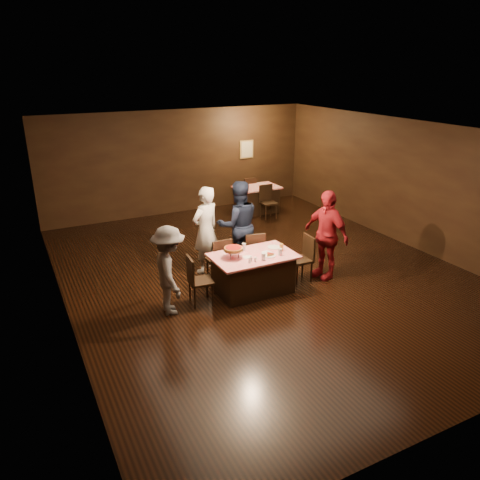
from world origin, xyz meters
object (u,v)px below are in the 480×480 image
at_px(chair_back_near, 269,202).
at_px(plate_empty, 274,247).
at_px(diner_red_shirt, 326,235).
at_px(glass_front_right, 280,252).
at_px(chair_back_far, 247,192).
at_px(diner_navy_hoodie, 238,225).
at_px(glass_back, 244,247).
at_px(diner_white_jacket, 206,230).
at_px(glass_amber, 281,247).
at_px(pizza_stand, 233,249).
at_px(glass_front_left, 263,257).
at_px(chair_far_left, 218,259).
at_px(chair_end_left, 201,280).
at_px(chair_far_right, 253,252).
at_px(diner_grey_knit, 169,271).
at_px(main_table, 253,273).
at_px(chair_end_right, 300,259).
at_px(back_table, 257,199).

bearing_deg(chair_back_near, plate_empty, -116.34).
relative_size(diner_red_shirt, glass_front_right, 13.35).
height_order(chair_back_far, glass_front_right, chair_back_far).
distance_m(diner_navy_hoodie, glass_back, 0.98).
bearing_deg(diner_white_jacket, glass_amber, 107.97).
height_order(pizza_stand, glass_amber, pizza_stand).
distance_m(plate_empty, glass_front_left, 0.68).
xyz_separation_m(chair_far_left, glass_back, (0.35, -0.45, 0.37)).
bearing_deg(pizza_stand, chair_end_left, -175.91).
xyz_separation_m(chair_far_left, diner_red_shirt, (2.05, -0.82, 0.46)).
xyz_separation_m(diner_white_jacket, glass_front_right, (0.89, -1.53, -0.10)).
height_order(chair_far_right, diner_grey_knit, diner_grey_knit).
bearing_deg(chair_far_left, glass_front_right, 129.07).
relative_size(chair_far_right, chair_back_near, 1.00).
bearing_deg(plate_empty, pizza_stand, -173.99).
distance_m(main_table, glass_front_left, 0.55).
bearing_deg(plate_empty, glass_front_left, -138.01).
distance_m(chair_back_far, glass_front_right, 5.84).
relative_size(chair_back_near, glass_front_left, 6.79).
height_order(chair_end_right, chair_back_near, same).
distance_m(diner_grey_knit, pizza_stand, 1.32).
bearing_deg(back_table, main_table, -119.74).
bearing_deg(glass_amber, chair_far_left, 141.34).
distance_m(chair_end_right, pizza_stand, 1.57).
bearing_deg(diner_navy_hoodie, glass_amber, 114.81).
bearing_deg(glass_back, chair_back_near, 53.30).
distance_m(diner_navy_hoodie, pizza_stand, 1.35).
distance_m(diner_navy_hoodie, glass_front_right, 1.48).
distance_m(chair_end_right, chair_back_far, 5.38).
bearing_deg(diner_white_jacket, diner_navy_hoodie, 154.42).
bearing_deg(chair_far_left, chair_end_left, 45.68).
distance_m(chair_far_right, chair_end_right, 1.03).
bearing_deg(main_table, diner_navy_hoodie, 76.45).
height_order(diner_white_jacket, plate_empty, diner_white_jacket).
xyz_separation_m(chair_end_right, diner_white_jacket, (-1.54, 1.28, 0.46)).
relative_size(back_table, diner_navy_hoodie, 0.67).
relative_size(diner_navy_hoodie, diner_red_shirt, 1.03).
height_order(chair_back_near, diner_red_shirt, diner_red_shirt).
distance_m(diner_white_jacket, diner_red_shirt, 2.49).
distance_m(chair_back_near, diner_navy_hoodie, 3.56).
xyz_separation_m(chair_end_left, diner_red_shirt, (2.75, -0.07, 0.46)).
distance_m(main_table, chair_far_right, 0.85).
height_order(chair_back_far, glass_amber, chair_back_far).
bearing_deg(chair_back_far, glass_front_left, 63.38).
height_order(chair_far_right, diner_red_shirt, diner_red_shirt).
bearing_deg(chair_far_left, glass_amber, 140.05).
distance_m(back_table, chair_back_near, 0.71).
xyz_separation_m(chair_end_left, glass_amber, (1.70, -0.05, 0.37)).
height_order(main_table, chair_end_left, chair_end_left).
relative_size(back_table, glass_front_left, 9.29).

